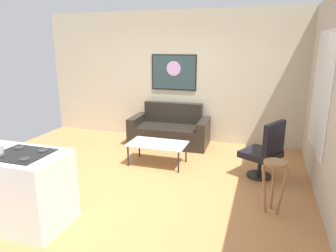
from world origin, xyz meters
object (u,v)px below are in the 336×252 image
at_px(coffee_table, 158,145).
at_px(armchair, 265,151).
at_px(couch, 170,131).
at_px(bar_stool, 274,175).
at_px(wall_painting, 174,72).

distance_m(coffee_table, armchair, 1.83).
bearing_deg(couch, armchair, -31.53).
bearing_deg(armchair, couch, 148.47).
height_order(armchair, bar_stool, armchair).
height_order(armchair, wall_painting, wall_painting).
xyz_separation_m(bar_stool, wall_painting, (-2.13, 2.64, 0.99)).
bearing_deg(bar_stool, armchair, 96.40).
bearing_deg(couch, bar_stool, -46.93).
xyz_separation_m(couch, bar_stool, (2.09, -2.23, 0.23)).
height_order(bar_stool, wall_painting, wall_painting).
relative_size(bar_stool, wall_painting, 0.68).
relative_size(couch, armchair, 1.76).
distance_m(couch, bar_stool, 3.06).
height_order(couch, bar_stool, couch).
bearing_deg(wall_painting, armchair, -38.82).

